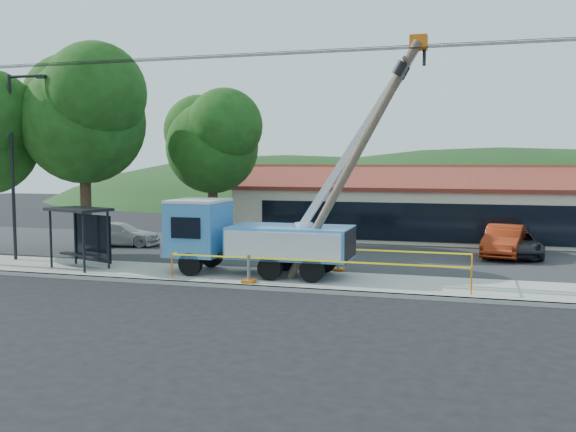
# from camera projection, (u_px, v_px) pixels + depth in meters

# --- Properties ---
(ground) EXTENTS (120.00, 120.00, 0.00)m
(ground) POSITION_uv_depth(u_px,v_px,m) (254.00, 302.00, 22.51)
(ground) COLOR black
(ground) RESTS_ON ground
(curb) EXTENTS (60.00, 0.25, 0.15)m
(curb) POSITION_uv_depth(u_px,v_px,m) (272.00, 288.00, 24.51)
(curb) COLOR gray
(curb) RESTS_ON ground
(sidewalk) EXTENTS (60.00, 4.00, 0.15)m
(sidewalk) POSITION_uv_depth(u_px,v_px,m) (286.00, 279.00, 26.33)
(sidewalk) COLOR gray
(sidewalk) RESTS_ON ground
(parking_lot) EXTENTS (60.00, 12.00, 0.10)m
(parking_lot) POSITION_uv_depth(u_px,v_px,m) (328.00, 253.00, 33.99)
(parking_lot) COLOR #28282B
(parking_lot) RESTS_ON ground
(strip_mall) EXTENTS (22.50, 8.53, 4.67)m
(strip_mall) POSITION_uv_depth(u_px,v_px,m) (418.00, 209.00, 40.35)
(strip_mall) COLOR #BAAF93
(strip_mall) RESTS_ON ground
(streetlight) EXTENTS (2.13, 0.22, 9.00)m
(streetlight) POSITION_uv_depth(u_px,v_px,m) (16.00, 153.00, 30.65)
(streetlight) COLOR black
(streetlight) RESTS_ON ground
(tree_west_near) EXTENTS (7.56, 6.72, 10.80)m
(tree_west_near) POSITION_uv_depth(u_px,v_px,m) (83.00, 110.00, 32.84)
(tree_west_near) COLOR #332316
(tree_west_near) RESTS_ON ground
(tree_lot) EXTENTS (6.30, 5.60, 8.94)m
(tree_lot) POSITION_uv_depth(u_px,v_px,m) (212.00, 138.00, 36.35)
(tree_lot) COLOR #332316
(tree_lot) RESTS_ON ground
(hill_west) EXTENTS (78.40, 56.00, 28.00)m
(hill_west) POSITION_uv_depth(u_px,v_px,m) (286.00, 200.00, 79.29)
(hill_west) COLOR #163613
(hill_west) RESTS_ON ground
(hill_center) EXTENTS (89.60, 64.00, 32.00)m
(hill_center) POSITION_uv_depth(u_px,v_px,m) (498.00, 204.00, 72.35)
(hill_center) COLOR #163613
(hill_center) RESTS_ON ground
(utility_truck) EXTENTS (10.80, 4.20, 9.52)m
(utility_truck) POSITION_uv_depth(u_px,v_px,m) (254.00, 234.00, 27.03)
(utility_truck) COLOR black
(utility_truck) RESTS_ON ground
(leaning_pole) EXTENTS (5.32, 1.88, 9.42)m
(leaning_pole) POSITION_uv_depth(u_px,v_px,m) (357.00, 153.00, 25.02)
(leaning_pole) COLOR brown
(leaning_pole) RESTS_ON ground
(bus_shelter) EXTENTS (3.20, 2.54, 2.69)m
(bus_shelter) POSITION_uv_depth(u_px,v_px,m) (82.00, 224.00, 28.64)
(bus_shelter) COLOR black
(bus_shelter) RESTS_ON ground
(caution_tape) EXTENTS (11.88, 3.52, 1.02)m
(caution_tape) POSITION_uv_depth(u_px,v_px,m) (322.00, 259.00, 26.28)
(caution_tape) COLOR #D6610B
(caution_tape) RESTS_ON ground
(car_silver) EXTENTS (3.43, 4.82, 1.52)m
(car_silver) POSITION_uv_depth(u_px,v_px,m) (249.00, 252.00, 34.77)
(car_silver) COLOR #B7B8BF
(car_silver) RESTS_ON ground
(car_red) EXTENTS (2.50, 5.09, 1.61)m
(car_red) POSITION_uv_depth(u_px,v_px,m) (504.00, 258.00, 32.45)
(car_red) COLOR maroon
(car_red) RESTS_ON ground
(car_white) EXTENTS (4.81, 2.66, 1.32)m
(car_white) POSITION_uv_depth(u_px,v_px,m) (120.00, 247.00, 36.57)
(car_white) COLOR silver
(car_white) RESTS_ON ground
(car_dark) EXTENTS (2.46, 4.82, 1.30)m
(car_dark) POSITION_uv_depth(u_px,v_px,m) (516.00, 259.00, 32.38)
(car_dark) COLOR black
(car_dark) RESTS_ON ground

